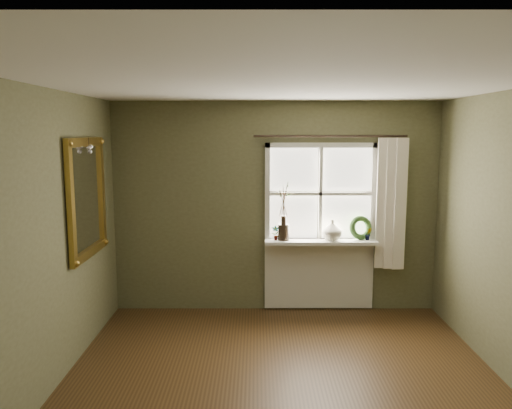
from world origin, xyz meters
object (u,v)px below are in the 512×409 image
at_px(cream_vase, 332,230).
at_px(gilt_mirror, 87,197).
at_px(wreath, 360,230).
at_px(dark_jug, 283,232).

height_order(cream_vase, gilt_mirror, gilt_mirror).
bearing_deg(gilt_mirror, wreath, 17.80).
bearing_deg(cream_vase, dark_jug, 180.00).
xyz_separation_m(wreath, gilt_mirror, (-3.01, -0.97, 0.53)).
distance_m(dark_jug, cream_vase, 0.60).
bearing_deg(gilt_mirror, dark_jug, 24.20).
xyz_separation_m(cream_vase, wreath, (0.35, 0.04, -0.01)).
relative_size(cream_vase, gilt_mirror, 0.21).
bearing_deg(dark_jug, cream_vase, 0.00).
height_order(wreath, gilt_mirror, gilt_mirror).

